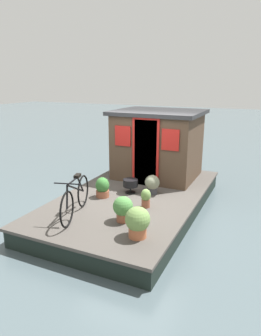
{
  "coord_description": "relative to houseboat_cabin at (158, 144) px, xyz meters",
  "views": [
    {
      "loc": [
        -6.33,
        -2.87,
        3.06
      ],
      "look_at": [
        -0.2,
        0.0,
        1.12
      ],
      "focal_mm": 32.87,
      "sensor_mm": 36.0,
      "label": 1
    }
  ],
  "objects": [
    {
      "name": "potted_plant_geranium",
      "position": [
        -2.08,
        0.59,
        -0.71
      ],
      "size": [
        0.32,
        0.32,
        0.47
      ],
      "color": "#935138",
      "rests_on": "houseboat_deck"
    },
    {
      "name": "ground_plane",
      "position": [
        -1.59,
        0.0,
        -1.36
      ],
      "size": [
        60.0,
        60.0,
        0.0
      ],
      "primitive_type": "plane",
      "color": "#4C5B60"
    },
    {
      "name": "charcoal_grill",
      "position": [
        -1.56,
        0.11,
        -0.7
      ],
      "size": [
        0.36,
        0.36,
        0.34
      ],
      "color": "black",
      "rests_on": "houseboat_deck"
    },
    {
      "name": "potted_plant_rosemary",
      "position": [
        -1.4,
        -0.39,
        -0.68
      ],
      "size": [
        0.36,
        0.36,
        0.46
      ],
      "color": "#38383D",
      "rests_on": "houseboat_deck"
    },
    {
      "name": "potted_plant_succulent",
      "position": [
        -3.03,
        -0.42,
        -0.66
      ],
      "size": [
        0.39,
        0.39,
        0.5
      ],
      "color": "#935138",
      "rests_on": "houseboat_deck"
    },
    {
      "name": "houseboat_cabin",
      "position": [
        0.0,
        0.0,
        0.0
      ],
      "size": [
        1.96,
        2.34,
        1.85
      ],
      "color": "#4C3828",
      "rests_on": "houseboat_deck"
    },
    {
      "name": "potted_plant_basil",
      "position": [
        -2.21,
        -0.56,
        -0.72
      ],
      "size": [
        0.21,
        0.21,
        0.41
      ],
      "color": "#935138",
      "rests_on": "houseboat_deck"
    },
    {
      "name": "bicycle",
      "position": [
        -3.2,
        0.55,
        -0.55
      ],
      "size": [
        1.62,
        0.61,
        0.83
      ],
      "color": "black",
      "rests_on": "houseboat_deck"
    },
    {
      "name": "houseboat_deck",
      "position": [
        -1.59,
        0.0,
        -1.15
      ],
      "size": [
        5.4,
        3.03,
        0.42
      ],
      "color": "#4C4742",
      "rests_on": "ground_plane"
    },
    {
      "name": "potted_plant_fern",
      "position": [
        -3.49,
        -0.93,
        -0.64
      ],
      "size": [
        0.44,
        0.44,
        0.56
      ],
      "color": "#B2603D",
      "rests_on": "houseboat_deck"
    }
  ]
}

